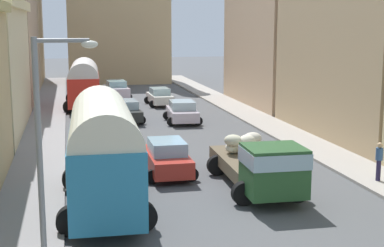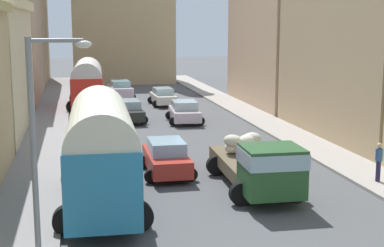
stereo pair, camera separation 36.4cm
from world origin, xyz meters
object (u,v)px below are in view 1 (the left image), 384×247
Objects in this scene: car_1 at (160,97)px; streetlamp_near at (47,136)px; parked_bus_0 at (103,148)px; pedestrian_0 at (379,160)px; car_4 at (116,90)px; parked_bus_1 at (84,82)px; car_2 at (167,158)px; car_3 at (126,111)px; car_0 at (182,112)px; cargo_truck_0 at (260,164)px.

streetlamp_near is (-7.92, -30.80, 3.07)m from car_1.
parked_bus_0 is 4.55× the size of pedestrian_0.
car_4 is 36.13m from streetlamp_near.
car_2 is at bearing -82.04° from parked_bus_1.
streetlamp_near reaches higher than car_3.
parked_bus_0 is 11.61m from pedestrian_0.
car_2 is 26.40m from car_4.
car_3 is at bearing 162.23° from car_0.
pedestrian_0 is (11.44, -24.64, -1.07)m from parked_bus_1.
parked_bus_0 is 30.74m from car_4.
parked_bus_0 reaches higher than pedestrian_0.
car_0 is 3.92m from car_3.
car_1 is at bearing 75.59° from streetlamp_near.
parked_bus_1 reaches higher than car_3.
pedestrian_0 is (8.87, -17.61, 0.30)m from car_3.
car_0 reaches higher than car_3.
car_0 is 8.46m from car_1.
pedestrian_0 is 14.76m from streetlamp_near.
parked_bus_0 is at bearing -174.21° from cargo_truck_0.
parked_bus_0 is at bearing 71.58° from streetlamp_near.
parked_bus_1 is 25.56m from cargo_truck_0.
car_1 is 0.63× the size of streetlamp_near.
cargo_truck_0 is 16.58m from car_0.
car_0 is at bearing -88.76° from car_1.
car_0 is 0.93× the size of car_4.
parked_bus_1 is at bearing -120.01° from car_4.
cargo_truck_0 is at bearing -78.71° from car_3.
parked_bus_0 reaches higher than car_2.
parked_bus_1 reaches higher than cargo_truck_0.
cargo_truck_0 is at bearing -90.02° from car_1.
parked_bus_1 is 27.18m from pedestrian_0.
car_0 is at bearing -75.90° from car_4.
pedestrian_0 is at bearing -21.66° from car_2.
parked_bus_1 is 6.29m from car_1.
cargo_truck_0 reaches higher than car_4.
car_3 is (-3.55, 17.77, -0.43)m from cargo_truck_0.
parked_bus_1 is at bearing 89.84° from parked_bus_0.
cargo_truck_0 is 18.13m from car_3.
pedestrian_0 reaches higher than car_2.
car_1 is 8.08m from car_3.
cargo_truck_0 reaches higher than pedestrian_0.
streetlamp_near is at bearing -97.57° from car_4.
cargo_truck_0 is 10.14m from streetlamp_near.
streetlamp_near is (-8.10, -22.35, 3.05)m from car_0.
car_0 is at bearing 70.08° from streetlamp_near.
parked_bus_0 is 1.28× the size of streetlamp_near.
pedestrian_0 is (5.13, -16.41, 0.30)m from car_0.
car_0 is 13.77m from car_4.
parked_bus_1 is at bearing 114.91° from pedestrian_0.
streetlamp_near is at bearing -117.11° from car_2.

